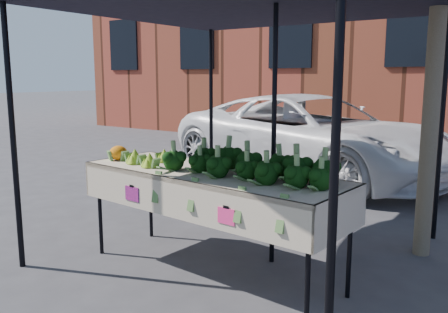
% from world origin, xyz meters
% --- Properties ---
extents(ground, '(90.00, 90.00, 0.00)m').
position_xyz_m(ground, '(0.00, 0.00, 0.00)').
color(ground, '#363639').
extents(table, '(2.46, 1.00, 0.90)m').
position_xyz_m(table, '(-0.22, 0.03, 0.45)').
color(table, beige).
rests_on(table, ground).
extents(canopy, '(3.16, 3.16, 2.74)m').
position_xyz_m(canopy, '(-0.25, 0.63, 1.37)').
color(canopy, black).
rests_on(canopy, ground).
extents(broccoli_heap, '(1.53, 0.56, 0.24)m').
position_xyz_m(broccoli_heap, '(0.14, 0.05, 1.02)').
color(broccoli_heap, black).
rests_on(broccoli_heap, table).
extents(romanesco_cluster, '(0.42, 0.46, 0.19)m').
position_xyz_m(romanesco_cluster, '(-0.88, 0.01, 0.99)').
color(romanesco_cluster, '#81B029').
rests_on(romanesco_cluster, table).
extents(cauliflower_pair, '(0.19, 0.19, 0.17)m').
position_xyz_m(cauliflower_pair, '(-1.27, -0.02, 0.98)').
color(cauliflower_pair, orange).
rests_on(cauliflower_pair, table).
extents(vehicle, '(1.93, 2.58, 5.01)m').
position_xyz_m(vehicle, '(-1.20, 4.25, 2.50)').
color(vehicle, white).
rests_on(vehicle, ground).
extents(street_tree, '(2.24, 2.24, 4.42)m').
position_xyz_m(street_tree, '(1.19, 1.54, 2.21)').
color(street_tree, '#1E4C14').
rests_on(street_tree, ground).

